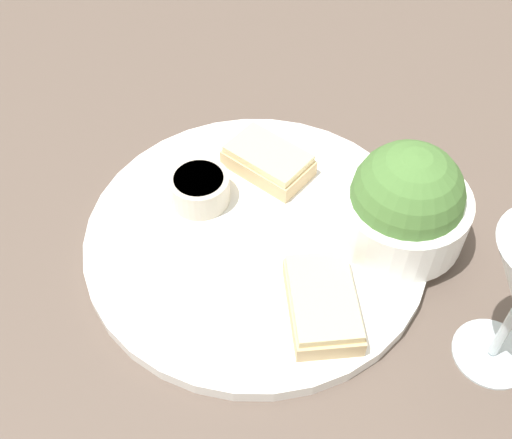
# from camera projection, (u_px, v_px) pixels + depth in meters

# --- Properties ---
(ground_plane) EXTENTS (4.00, 4.00, 0.00)m
(ground_plane) POSITION_uv_depth(u_px,v_px,m) (256.00, 242.00, 0.61)
(ground_plane) COLOR brown
(dinner_plate) EXTENTS (0.32, 0.32, 0.01)m
(dinner_plate) POSITION_uv_depth(u_px,v_px,m) (256.00, 238.00, 0.60)
(dinner_plate) COLOR white
(dinner_plate) RESTS_ON ground_plane
(salad_bowl) EXTENTS (0.12, 0.12, 0.10)m
(salad_bowl) POSITION_uv_depth(u_px,v_px,m) (405.00, 204.00, 0.57)
(salad_bowl) COLOR white
(salad_bowl) RESTS_ON dinner_plate
(sauce_ramekin) EXTENTS (0.06, 0.06, 0.03)m
(sauce_ramekin) POSITION_uv_depth(u_px,v_px,m) (199.00, 187.00, 0.61)
(sauce_ramekin) COLOR beige
(sauce_ramekin) RESTS_ON dinner_plate
(cheese_toast_near) EXTENTS (0.10, 0.07, 0.03)m
(cheese_toast_near) POSITION_uv_depth(u_px,v_px,m) (323.00, 303.00, 0.53)
(cheese_toast_near) COLOR #D1B27F
(cheese_toast_near) RESTS_ON dinner_plate
(cheese_toast_far) EXTENTS (0.10, 0.09, 0.03)m
(cheese_toast_far) POSITION_uv_depth(u_px,v_px,m) (268.00, 161.00, 0.64)
(cheese_toast_far) COLOR #D1B27F
(cheese_toast_far) RESTS_ON dinner_plate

